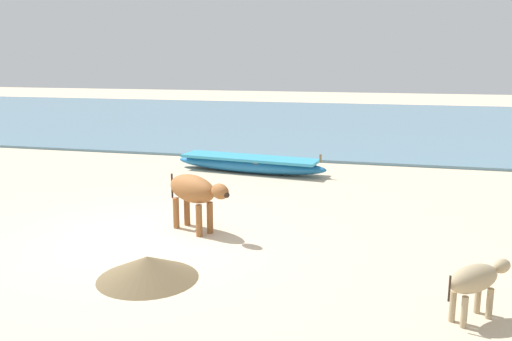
{
  "coord_description": "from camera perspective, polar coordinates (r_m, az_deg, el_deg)",
  "views": [
    {
      "loc": [
        3.81,
        -7.73,
        2.95
      ],
      "look_at": [
        1.07,
        3.07,
        0.6
      ],
      "focal_mm": 37.38,
      "sensor_mm": 36.0,
      "label": 1
    }
  ],
  "objects": [
    {
      "name": "sea_water",
      "position": [
        25.52,
        5.56,
        5.32
      ],
      "size": [
        60.0,
        20.0,
        0.08
      ],
      "primitive_type": "cube",
      "color": "slate",
      "rests_on": "ground"
    },
    {
      "name": "fishing_boat_3",
      "position": [
        14.04,
        -0.71,
        0.74
      ],
      "size": [
        4.25,
        1.38,
        0.61
      ],
      "rotation": [
        0.0,
        0.0,
        6.15
      ],
      "color": "#1E669E",
      "rests_on": "ground"
    },
    {
      "name": "ground",
      "position": [
        9.11,
        -11.47,
        -7.24
      ],
      "size": [
        80.0,
        80.0,
        0.0
      ],
      "primitive_type": "plane",
      "color": "beige"
    },
    {
      "name": "debris_pile_0",
      "position": [
        7.52,
        -11.53,
        -10.13
      ],
      "size": [
        1.82,
        1.82,
        0.32
      ],
      "primitive_type": "cone",
      "rotation": [
        0.0,
        0.0,
        2.75
      ],
      "color": "brown",
      "rests_on": "ground"
    },
    {
      "name": "calf_near_dun",
      "position": [
        6.67,
        22.44,
        -10.79
      ],
      "size": [
        0.86,
        0.84,
        0.67
      ],
      "rotation": [
        0.0,
        0.0,
        0.76
      ],
      "color": "tan",
      "rests_on": "ground"
    },
    {
      "name": "cow_adult_brown",
      "position": [
        9.2,
        -6.64,
        -2.23
      ],
      "size": [
        1.42,
        1.03,
        0.99
      ],
      "rotation": [
        0.0,
        0.0,
        5.75
      ],
      "color": "brown",
      "rests_on": "ground"
    }
  ]
}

